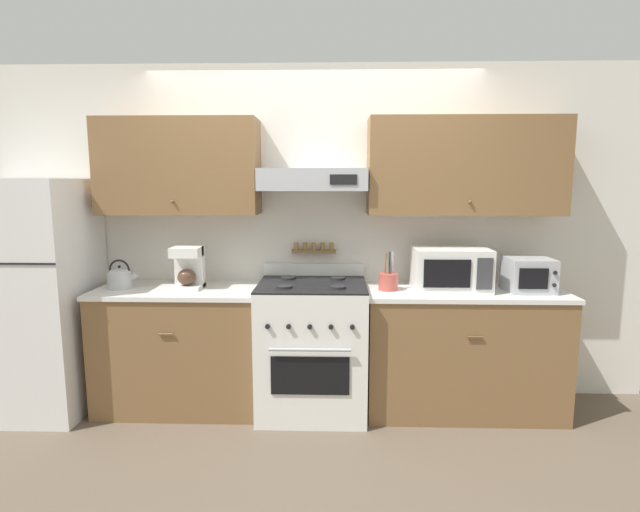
{
  "coord_description": "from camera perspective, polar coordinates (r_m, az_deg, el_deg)",
  "views": [
    {
      "loc": [
        0.16,
        -3.23,
        1.68
      ],
      "look_at": [
        0.06,
        0.26,
        1.16
      ],
      "focal_mm": 28.0,
      "sensor_mm": 36.0,
      "label": 1
    }
  ],
  "objects": [
    {
      "name": "ground_plane",
      "position": [
        3.64,
        -1.08,
        -18.97
      ],
      "size": [
        16.0,
        16.0,
        0.0
      ],
      "primitive_type": "plane",
      "color": "brown"
    },
    {
      "name": "wall_back",
      "position": [
        3.81,
        0.06,
        5.25
      ],
      "size": [
        5.2,
        0.46,
        2.55
      ],
      "color": "silver",
      "rests_on": "ground_plane"
    },
    {
      "name": "counter_left",
      "position": [
        3.92,
        -15.61,
        -10.02
      ],
      "size": [
        1.19,
        0.63,
        0.91
      ],
      "color": "brown",
      "rests_on": "ground_plane"
    },
    {
      "name": "counter_right",
      "position": [
        3.87,
        15.91,
        -10.3
      ],
      "size": [
        1.42,
        0.63,
        0.91
      ],
      "color": "brown",
      "rests_on": "ground_plane"
    },
    {
      "name": "stove_range",
      "position": [
        3.71,
        -0.89,
        -10.35
      ],
      "size": [
        0.77,
        0.7,
        1.05
      ],
      "color": "white",
      "rests_on": "ground_plane"
    },
    {
      "name": "refrigerator",
      "position": [
        4.2,
        -30.13,
        -4.07
      ],
      "size": [
        0.82,
        0.75,
        1.7
      ],
      "color": "white",
      "rests_on": "ground_plane"
    },
    {
      "name": "tea_kettle",
      "position": [
        3.91,
        -21.87,
        -2.28
      ],
      "size": [
        0.22,
        0.17,
        0.21
      ],
      "color": "#B7B7BC",
      "rests_on": "counter_left"
    },
    {
      "name": "coffee_maker",
      "position": [
        3.75,
        -14.83,
        -1.3
      ],
      "size": [
        0.21,
        0.21,
        0.31
      ],
      "color": "white",
      "rests_on": "counter_left"
    },
    {
      "name": "microwave",
      "position": [
        3.69,
        14.7,
        -1.46
      ],
      "size": [
        0.53,
        0.36,
        0.3
      ],
      "color": "white",
      "rests_on": "counter_right"
    },
    {
      "name": "utensil_crock",
      "position": [
        3.61,
        7.81,
        -2.85
      ],
      "size": [
        0.14,
        0.14,
        0.28
      ],
      "color": "#B24C42",
      "rests_on": "counter_right"
    },
    {
      "name": "toaster_oven",
      "position": [
        3.83,
        22.71,
        -1.96
      ],
      "size": [
        0.31,
        0.32,
        0.24
      ],
      "color": "#ADAFB5",
      "rests_on": "counter_right"
    }
  ]
}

